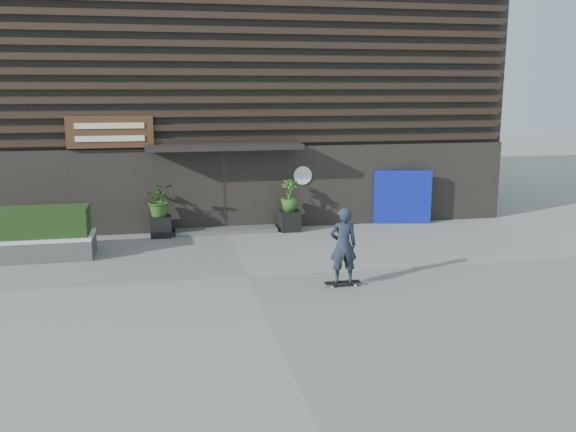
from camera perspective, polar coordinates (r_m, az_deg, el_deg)
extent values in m
plane|color=gray|center=(14.21, -3.77, -5.62)|extent=(80.00, 80.00, 0.00)
cube|color=#4C4C49|center=(18.61, -5.70, -1.29)|extent=(3.00, 0.80, 0.12)
cube|color=black|center=(18.27, -11.59, -0.94)|extent=(0.60, 0.60, 0.60)
imported|color=#2D591E|center=(18.12, -11.69, 1.46)|extent=(0.86, 0.75, 0.96)
cube|color=black|center=(18.64, 0.16, -0.45)|extent=(0.60, 0.60, 0.60)
imported|color=#2D591E|center=(18.49, 0.16, 1.91)|extent=(0.54, 0.54, 0.96)
cube|color=#464643|center=(16.97, -23.24, -2.81)|extent=(3.50, 1.20, 0.50)
cube|color=silver|center=(16.91, -23.32, -1.85)|extent=(3.50, 1.20, 0.08)
cube|color=#1A3212|center=(16.83, -23.43, -0.56)|extent=(3.30, 1.00, 0.70)
cube|color=#0C169C|center=(19.88, 10.47, 1.73)|extent=(1.80, 0.45, 1.70)
cube|color=black|center=(23.52, -7.28, 11.06)|extent=(18.00, 10.00, 8.00)
cube|color=black|center=(18.71, -5.88, 2.49)|extent=(18.00, 0.12, 2.50)
cube|color=#38281E|center=(18.48, -5.96, 6.91)|extent=(17.60, 0.08, 0.18)
cube|color=#38281E|center=(18.45, -5.98, 8.12)|extent=(17.60, 0.08, 0.18)
cube|color=#38281E|center=(18.43, -6.01, 9.34)|extent=(17.60, 0.08, 0.18)
cube|color=#38281E|center=(18.42, -6.04, 10.56)|extent=(17.60, 0.08, 0.18)
cube|color=#38281E|center=(18.42, -6.06, 11.78)|extent=(17.60, 0.08, 0.18)
cube|color=#38281E|center=(18.42, -6.09, 13.00)|extent=(17.60, 0.08, 0.18)
cube|color=#38281E|center=(18.43, -6.12, 14.22)|extent=(17.60, 0.08, 0.18)
cube|color=#38281E|center=(18.46, -6.14, 15.43)|extent=(17.60, 0.08, 0.18)
cube|color=#38281E|center=(18.49, -6.17, 16.64)|extent=(17.60, 0.08, 0.18)
cube|color=#38281E|center=(18.53, -6.20, 17.85)|extent=(17.60, 0.08, 0.18)
cube|color=#38281E|center=(18.57, -6.23, 19.06)|extent=(17.60, 0.08, 0.18)
cube|color=black|center=(18.11, -5.83, 6.34)|extent=(4.50, 1.00, 0.15)
cube|color=black|center=(18.89, -5.93, 2.27)|extent=(2.40, 0.30, 2.30)
cube|color=#38281E|center=(18.71, -5.87, 2.18)|extent=(0.06, 0.10, 2.30)
cube|color=#472B19|center=(18.34, -16.03, 7.42)|extent=(2.40, 0.10, 0.90)
cube|color=beige|center=(18.26, -16.08, 7.97)|extent=(1.90, 0.02, 0.16)
cube|color=beige|center=(18.29, -16.02, 6.85)|extent=(1.90, 0.02, 0.16)
cylinder|color=white|center=(18.96, 1.37, 3.74)|extent=(0.56, 0.03, 0.56)
cube|color=black|center=(13.57, 5.03, -6.09)|extent=(0.78, 0.20, 0.02)
cylinder|color=#A9A8A4|center=(13.43, 4.08, -6.53)|extent=(0.06, 0.03, 0.06)
cylinder|color=#A9A9A4|center=(13.61, 3.85, -6.27)|extent=(0.06, 0.03, 0.06)
cylinder|color=#A8A8A3|center=(13.57, 6.21, -6.37)|extent=(0.06, 0.03, 0.06)
cylinder|color=#ACADA8|center=(13.76, 5.96, -6.12)|extent=(0.06, 0.03, 0.06)
imported|color=#1B2332|center=(13.34, 5.10, -2.69)|extent=(0.62, 0.42, 1.64)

